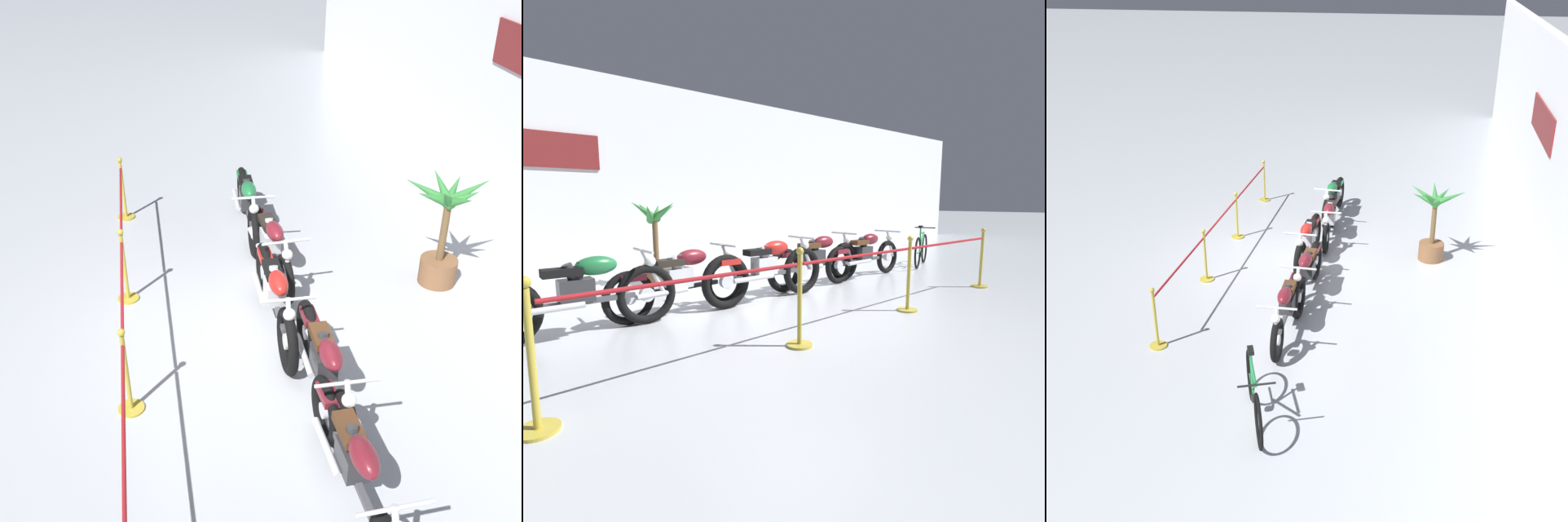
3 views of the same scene
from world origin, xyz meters
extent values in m
plane|color=#B2B7BC|center=(0.00, 0.00, 0.00)|extent=(120.00, 120.00, 0.00)
torus|color=black|center=(-1.91, 0.57, 0.37)|extent=(0.75, 0.14, 0.75)
torus|color=black|center=(-3.39, 0.64, 0.37)|extent=(0.75, 0.14, 0.75)
cylinder|color=silver|center=(-1.91, 0.57, 0.37)|extent=(0.18, 0.09, 0.18)
cylinder|color=silver|center=(-3.39, 0.64, 0.37)|extent=(0.18, 0.09, 0.18)
cylinder|color=silver|center=(-1.82, 0.56, 0.66)|extent=(0.31, 0.07, 0.59)
cube|color=#2D2D30|center=(-2.70, 0.61, 0.53)|extent=(0.37, 0.24, 0.26)
cylinder|color=#2D2D30|center=(-2.66, 0.61, 0.73)|extent=(0.18, 0.12, 0.24)
cylinder|color=#2D2D30|center=(-2.74, 0.61, 0.73)|extent=(0.18, 0.12, 0.24)
cylinder|color=silver|center=(-3.01, 0.48, 0.39)|extent=(0.70, 0.11, 0.07)
cube|color=#47474C|center=(-2.65, 0.61, 0.39)|extent=(1.19, 0.12, 0.06)
ellipsoid|color=#1E6B38|center=(-2.47, 0.60, 0.79)|extent=(0.47, 0.24, 0.22)
cube|color=black|center=(-2.83, 0.61, 0.75)|extent=(0.41, 0.22, 0.09)
cube|color=#1E6B38|center=(-3.34, 0.64, 0.65)|extent=(0.33, 0.18, 0.08)
cylinder|color=silver|center=(-1.93, 0.57, 0.92)|extent=(0.07, 0.62, 0.04)
sphere|color=silver|center=(-1.85, 0.56, 0.78)|extent=(0.14, 0.14, 0.14)
torus|color=black|center=(-0.62, 0.76, 0.34)|extent=(0.68, 0.13, 0.68)
torus|color=black|center=(-2.09, 0.67, 0.34)|extent=(0.68, 0.13, 0.68)
cylinder|color=silver|center=(-0.62, 0.76, 0.34)|extent=(0.17, 0.09, 0.16)
cylinder|color=silver|center=(-2.09, 0.67, 0.34)|extent=(0.17, 0.09, 0.16)
cylinder|color=silver|center=(-0.53, 0.76, 0.62)|extent=(0.31, 0.07, 0.59)
cube|color=silver|center=(-1.40, 0.71, 0.50)|extent=(0.37, 0.24, 0.26)
cylinder|color=silver|center=(-1.36, 0.71, 0.70)|extent=(0.18, 0.12, 0.24)
cylinder|color=silver|center=(-1.45, 0.71, 0.70)|extent=(0.18, 0.12, 0.24)
cylinder|color=silver|center=(-1.70, 0.56, 0.36)|extent=(0.70, 0.11, 0.07)
cube|color=black|center=(-1.35, 0.71, 0.36)|extent=(1.18, 0.13, 0.06)
ellipsoid|color=maroon|center=(-1.18, 0.72, 0.76)|extent=(0.47, 0.25, 0.22)
cube|color=black|center=(-1.53, 0.70, 0.72)|extent=(0.41, 0.22, 0.09)
cube|color=maroon|center=(-2.04, 0.68, 0.59)|extent=(0.33, 0.18, 0.08)
cylinder|color=silver|center=(-0.64, 0.75, 0.89)|extent=(0.07, 0.62, 0.04)
sphere|color=silver|center=(-0.56, 0.76, 0.75)|extent=(0.14, 0.14, 0.14)
torus|color=black|center=(0.72, 0.48, 0.39)|extent=(0.78, 0.13, 0.78)
torus|color=black|center=(-0.77, 0.51, 0.39)|extent=(0.78, 0.13, 0.78)
cylinder|color=silver|center=(0.72, 0.48, 0.39)|extent=(0.19, 0.08, 0.19)
cylinder|color=silver|center=(-0.77, 0.51, 0.39)|extent=(0.19, 0.08, 0.19)
cylinder|color=silver|center=(0.81, 0.48, 0.67)|extent=(0.30, 0.06, 0.59)
cube|color=silver|center=(-0.07, 0.50, 0.55)|extent=(0.36, 0.23, 0.26)
cylinder|color=silver|center=(-0.03, 0.49, 0.75)|extent=(0.18, 0.11, 0.24)
cylinder|color=silver|center=(-0.11, 0.50, 0.75)|extent=(0.18, 0.11, 0.24)
cylinder|color=silver|center=(-0.37, 0.36, 0.41)|extent=(0.70, 0.08, 0.07)
cube|color=#47474C|center=(-0.02, 0.49, 0.41)|extent=(1.19, 0.08, 0.06)
ellipsoid|color=#B21E19|center=(0.16, 0.49, 0.81)|extent=(0.46, 0.23, 0.22)
cube|color=black|center=(-0.20, 0.50, 0.77)|extent=(0.40, 0.21, 0.09)
cube|color=#B21E19|center=(-0.72, 0.51, 0.67)|extent=(0.32, 0.17, 0.08)
cylinder|color=silver|center=(0.70, 0.48, 0.94)|extent=(0.05, 0.62, 0.04)
sphere|color=silver|center=(0.78, 0.48, 0.80)|extent=(0.14, 0.14, 0.14)
torus|color=black|center=(2.10, 0.72, 0.37)|extent=(0.75, 0.14, 0.74)
torus|color=black|center=(0.57, 0.75, 0.37)|extent=(0.75, 0.14, 0.74)
cylinder|color=silver|center=(2.10, 0.72, 0.37)|extent=(0.17, 0.08, 0.17)
cylinder|color=silver|center=(0.57, 0.75, 0.37)|extent=(0.17, 0.08, 0.17)
cylinder|color=silver|center=(2.19, 0.72, 0.66)|extent=(0.30, 0.06, 0.59)
cube|color=#2D2D30|center=(1.28, 0.74, 0.53)|extent=(0.36, 0.23, 0.26)
cylinder|color=#2D2D30|center=(1.33, 0.74, 0.73)|extent=(0.18, 0.11, 0.24)
cylinder|color=#2D2D30|center=(1.24, 0.74, 0.73)|extent=(0.18, 0.11, 0.24)
cylinder|color=silver|center=(0.98, 0.60, 0.39)|extent=(0.70, 0.08, 0.07)
cube|color=#47474C|center=(1.33, 0.74, 0.39)|extent=(1.22, 0.08, 0.06)
ellipsoid|color=maroon|center=(1.51, 0.73, 0.79)|extent=(0.46, 0.23, 0.22)
cube|color=#4C2D19|center=(1.15, 0.74, 0.75)|extent=(0.40, 0.21, 0.09)
cube|color=maroon|center=(0.62, 0.75, 0.63)|extent=(0.32, 0.17, 0.08)
cylinder|color=silver|center=(2.08, 0.72, 0.92)|extent=(0.05, 0.62, 0.04)
sphere|color=silver|center=(2.16, 0.72, 0.78)|extent=(0.14, 0.14, 0.14)
torus|color=black|center=(1.81, 0.62, 0.35)|extent=(0.70, 0.13, 0.70)
cylinder|color=silver|center=(1.81, 0.62, 0.35)|extent=(0.17, 0.09, 0.17)
cube|color=#2D2D30|center=(2.58, 0.64, 0.51)|extent=(0.37, 0.23, 0.26)
cylinder|color=#2D2D30|center=(2.62, 0.64, 0.71)|extent=(0.18, 0.12, 0.24)
cylinder|color=#2D2D30|center=(2.54, 0.64, 0.71)|extent=(0.18, 0.12, 0.24)
cylinder|color=silver|center=(2.29, 0.49, 0.37)|extent=(0.70, 0.09, 0.07)
cube|color=#47474C|center=(2.63, 0.64, 0.37)|extent=(1.32, 0.10, 0.06)
ellipsoid|color=maroon|center=(2.81, 0.65, 0.77)|extent=(0.47, 0.23, 0.22)
cube|color=#4C2D19|center=(2.45, 0.64, 0.73)|extent=(0.41, 0.21, 0.09)
cube|color=maroon|center=(1.86, 0.62, 0.60)|extent=(0.32, 0.17, 0.08)
cylinder|color=silver|center=(3.43, 0.67, 0.90)|extent=(0.06, 0.62, 0.04)
cylinder|color=brown|center=(-0.69, 2.93, 0.18)|extent=(0.51, 0.51, 0.37)
cylinder|color=brown|center=(-0.69, 2.93, 0.80)|extent=(0.10, 0.10, 0.86)
cone|color=#337F38|center=(-0.49, 2.96, 1.33)|extent=(0.55, 0.25, 0.39)
cone|color=#337F38|center=(-0.58, 3.06, 1.33)|extent=(0.39, 0.43, 0.43)
cone|color=#337F38|center=(-0.73, 3.19, 1.34)|extent=(0.22, 0.66, 0.43)
cone|color=#337F38|center=(-0.83, 3.04, 1.33)|extent=(0.44, 0.41, 0.44)
cone|color=#337F38|center=(-0.90, 2.91, 1.36)|extent=(0.56, 0.21, 0.44)
cone|color=#337F38|center=(-0.89, 2.71, 1.32)|extent=(0.51, 0.63, 0.47)
cone|color=#337F38|center=(-0.69, 2.71, 1.31)|extent=(0.16, 0.53, 0.33)
cone|color=#337F38|center=(-0.56, 2.82, 1.35)|extent=(0.45, 0.39, 0.46)
cylinder|color=gold|center=(-3.48, -1.29, 0.01)|extent=(0.28, 0.28, 0.03)
cylinder|color=gold|center=(-3.48, -1.29, 0.50)|extent=(0.05, 0.05, 0.95)
sphere|color=gold|center=(-3.48, -1.29, 1.01)|extent=(0.08, 0.08, 0.08)
cylinder|color=maroon|center=(-2.27, -1.29, 0.88)|extent=(2.33, 0.04, 0.04)
cylinder|color=maroon|center=(0.01, -1.29, 0.88)|extent=(2.03, 0.04, 0.04)
cylinder|color=maroon|center=(2.26, -1.29, 0.88)|extent=(2.30, 0.04, 0.04)
cylinder|color=gold|center=(-1.05, -1.29, 0.01)|extent=(0.28, 0.28, 0.03)
cylinder|color=gold|center=(-1.05, -1.29, 0.50)|extent=(0.05, 0.05, 0.95)
sphere|color=gold|center=(-1.05, -1.29, 1.01)|extent=(0.08, 0.08, 0.08)
cylinder|color=gold|center=(1.06, -1.29, 0.01)|extent=(0.28, 0.28, 0.03)
cylinder|color=gold|center=(1.06, -1.29, 0.50)|extent=(0.05, 0.05, 0.95)
sphere|color=gold|center=(1.06, -1.29, 1.01)|extent=(0.08, 0.08, 0.08)
camera|label=1|loc=(6.37, -0.89, 4.92)|focal=45.00mm
camera|label=2|loc=(-3.94, -4.26, 1.52)|focal=28.00mm
camera|label=3|loc=(11.71, 2.72, 5.70)|focal=45.00mm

